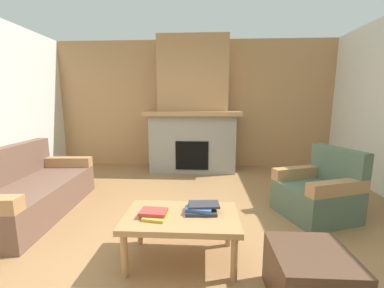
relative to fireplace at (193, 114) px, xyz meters
name	(u,v)px	position (x,y,z in m)	size (l,w,h in m)	color
ground	(181,235)	(0.00, -2.62, -1.16)	(9.00, 9.00, 0.00)	olive
wall_back_wood_panel	(194,105)	(0.00, 0.38, 0.19)	(6.00, 0.12, 2.70)	#A87A4C
fireplace	(193,114)	(0.00, 0.00, 0.00)	(1.90, 0.82, 2.70)	gray
couch	(28,192)	(-1.98, -2.22, -0.88)	(0.96, 1.85, 0.85)	brown
armchair	(318,193)	(1.66, -2.08, -0.87)	(0.97, 0.97, 0.85)	#4C604C
coffee_table	(181,220)	(0.04, -3.03, -0.79)	(1.00, 0.60, 0.43)	#A87A4C
ottoman	(310,278)	(0.98, -3.48, -0.96)	(0.52, 0.52, 0.40)	#4C3323
book_stack_near_edge	(155,214)	(-0.18, -3.08, -0.71)	(0.25, 0.24, 0.05)	gold
book_stack_center	(201,208)	(0.22, -2.97, -0.70)	(0.31, 0.25, 0.08)	#2D2D33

